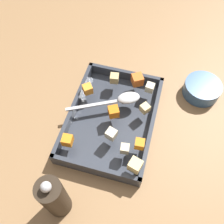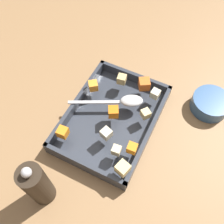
{
  "view_description": "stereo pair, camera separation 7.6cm",
  "coord_description": "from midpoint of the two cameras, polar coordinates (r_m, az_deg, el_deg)",
  "views": [
    {
      "loc": [
        0.38,
        0.09,
        0.71
      ],
      "look_at": [
        -0.0,
        -0.02,
        0.06
      ],
      "focal_mm": 40.75,
      "sensor_mm": 36.0,
      "label": 1
    },
    {
      "loc": [
        0.36,
        0.16,
        0.71
      ],
      "look_at": [
        -0.0,
        -0.02,
        0.06
      ],
      "focal_mm": 40.75,
      "sensor_mm": 36.0,
      "label": 2
    }
  ],
  "objects": [
    {
      "name": "carrot_chunk_near_spoon",
      "position": [
        0.81,
        -8.18,
        4.93
      ],
      "size": [
        0.04,
        0.04,
        0.03
      ],
      "primitive_type": "cube",
      "rotation": [
        0.0,
        0.0,
        5.38
      ],
      "color": "orange",
      "rests_on": "baking_dish"
    },
    {
      "name": "potato_chunk_front_center",
      "position": [
        0.76,
        4.62,
        0.62
      ],
      "size": [
        0.03,
        0.03,
        0.02
      ],
      "primitive_type": "cube",
      "rotation": [
        0.0,
        0.0,
        5.64
      ],
      "color": "#E0CC89",
      "rests_on": "baking_dish"
    },
    {
      "name": "potato_chunk_back_center",
      "position": [
        0.7,
        -0.21,
        -8.48
      ],
      "size": [
        0.03,
        0.03,
        0.02
      ],
      "primitive_type": "cube",
      "rotation": [
        0.0,
        0.0,
        0.1
      ],
      "color": "beige",
      "rests_on": "baking_dish"
    },
    {
      "name": "carrot_chunk_far_right",
      "position": [
        0.71,
        3.16,
        -7.42
      ],
      "size": [
        0.03,
        0.03,
        0.03
      ],
      "primitive_type": "cube",
      "rotation": [
        0.0,
        0.0,
        4.79
      ],
      "color": "orange",
      "rests_on": "baking_dish"
    },
    {
      "name": "parsnip_chunk_mid_left",
      "position": [
        0.72,
        -3.53,
        -5.11
      ],
      "size": [
        0.03,
        0.03,
        0.03
      ],
      "primitive_type": "cube",
      "rotation": [
        0.0,
        0.0,
        5.98
      ],
      "color": "beige",
      "rests_on": "baking_dish"
    },
    {
      "name": "ground_plane",
      "position": [
        0.81,
        -1.46,
        -2.8
      ],
      "size": [
        4.0,
        4.0,
        0.0
      ],
      "primitive_type": "plane",
      "color": "#936D47"
    },
    {
      "name": "potato_chunk_corner_sw",
      "position": [
        0.83,
        -2.1,
        7.39
      ],
      "size": [
        0.03,
        0.03,
        0.03
      ],
      "primitive_type": "cube",
      "rotation": [
        0.0,
        0.0,
        4.87
      ],
      "color": "tan",
      "rests_on": "baking_dish"
    },
    {
      "name": "carrot_chunk_heap_side",
      "position": [
        0.73,
        -12.95,
        -6.47
      ],
      "size": [
        0.03,
        0.03,
        0.03
      ],
      "primitive_type": "cube",
      "rotation": [
        0.0,
        0.0,
        1.65
      ],
      "color": "orange",
      "rests_on": "baking_dish"
    },
    {
      "name": "baking_dish",
      "position": [
        0.8,
        -2.71,
        -1.96
      ],
      "size": [
        0.36,
        0.26,
        0.05
      ],
      "color": "#333842",
      "rests_on": "ground_plane"
    },
    {
      "name": "carrot_chunk_center",
      "position": [
        0.75,
        -2.61,
        -0.39
      ],
      "size": [
        0.04,
        0.04,
        0.03
      ],
      "primitive_type": "cube",
      "rotation": [
        0.0,
        0.0,
        5.21
      ],
      "color": "orange",
      "rests_on": "baking_dish"
    },
    {
      "name": "small_prep_bowl",
      "position": [
        0.89,
        17.27,
        4.78
      ],
      "size": [
        0.12,
        0.12,
        0.05
      ],
      "primitive_type": "cylinder",
      "color": "#33598C",
      "rests_on": "ground_plane"
    },
    {
      "name": "pepper_mill",
      "position": [
        0.66,
        -16.17,
        -18.29
      ],
      "size": [
        0.06,
        0.06,
        0.19
      ],
      "color": "#2D2319",
      "rests_on": "ground_plane"
    },
    {
      "name": "potato_chunk_near_left",
      "position": [
        0.68,
        2.0,
        -12.13
      ],
      "size": [
        0.04,
        0.04,
        0.03
      ],
      "primitive_type": "cube",
      "rotation": [
        0.0,
        0.0,
        1.29
      ],
      "color": "#E0CC89",
      "rests_on": "baking_dish"
    },
    {
      "name": "serving_spoon",
      "position": [
        0.79,
        0.04,
        2.8
      ],
      "size": [
        0.13,
        0.22,
        0.02
      ],
      "rotation": [
        0.0,
        0.0,
        5.18
      ],
      "color": "silver",
      "rests_on": "baking_dish"
    },
    {
      "name": "carrot_chunk_heap_top",
      "position": [
        0.82,
        3.07,
        7.06
      ],
      "size": [
        0.05,
        0.05,
        0.03
      ],
      "primitive_type": "cube",
      "rotation": [
        0.0,
        0.0,
        3.68
      ],
      "color": "orange",
      "rests_on": "baking_dish"
    },
    {
      "name": "potato_chunk_corner_se",
      "position": [
        0.81,
        5.86,
        5.29
      ],
      "size": [
        0.03,
        0.03,
        0.03
      ],
      "primitive_type": "cube",
      "rotation": [
        0.0,
        0.0,
        3.02
      ],
      "color": "beige",
      "rests_on": "baking_dish"
    }
  ]
}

